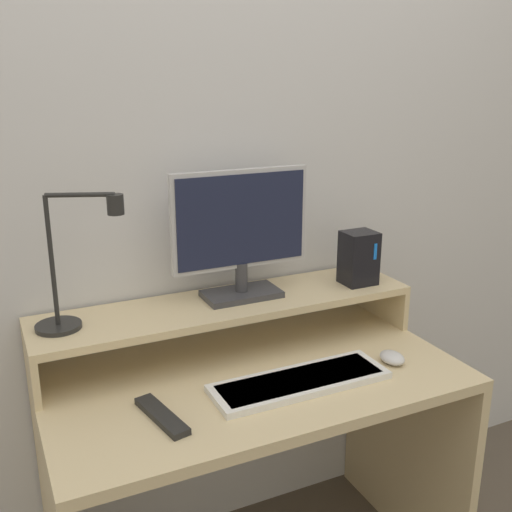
% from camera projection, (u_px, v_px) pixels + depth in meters
% --- Properties ---
extents(wall_back, '(6.00, 0.05, 2.50)m').
position_uv_depth(wall_back, '(205.00, 157.00, 1.75)').
color(wall_back, silver).
rests_on(wall_back, ground_plane).
extents(desk, '(1.11, 0.61, 0.71)m').
position_uv_depth(desk, '(254.00, 440.00, 1.68)').
color(desk, beige).
rests_on(desk, ground_plane).
extents(monitor_shelf, '(1.11, 0.26, 0.15)m').
position_uv_depth(monitor_shelf, '(228.00, 308.00, 1.73)').
color(monitor_shelf, beige).
rests_on(monitor_shelf, desk).
extents(monitor, '(0.41, 0.12, 0.38)m').
position_uv_depth(monitor, '(241.00, 230.00, 1.70)').
color(monitor, '#38383D').
rests_on(monitor, monitor_shelf).
extents(desk_lamp, '(0.23, 0.14, 0.35)m').
position_uv_depth(desk_lamp, '(74.00, 276.00, 1.50)').
color(desk_lamp, black).
rests_on(desk_lamp, monitor_shelf).
extents(router_dock, '(0.10, 0.09, 0.17)m').
position_uv_depth(router_dock, '(359.00, 258.00, 1.85)').
color(router_dock, black).
rests_on(router_dock, monitor_shelf).
extents(keyboard, '(0.48, 0.15, 0.02)m').
position_uv_depth(keyboard, '(300.00, 381.00, 1.55)').
color(keyboard, white).
rests_on(keyboard, desk).
extents(mouse, '(0.06, 0.08, 0.03)m').
position_uv_depth(mouse, '(392.00, 358.00, 1.67)').
color(mouse, silver).
rests_on(mouse, desk).
extents(remote_control, '(0.08, 0.20, 0.02)m').
position_uv_depth(remote_control, '(162.00, 416.00, 1.40)').
color(remote_control, black).
rests_on(remote_control, desk).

